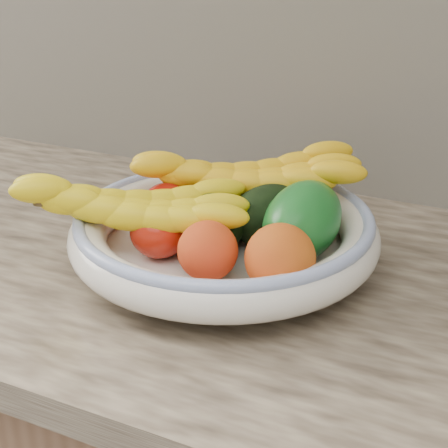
% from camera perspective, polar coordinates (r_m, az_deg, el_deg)
% --- Properties ---
extents(fruit_bowl, '(0.39, 0.39, 0.08)m').
position_cam_1_polar(fruit_bowl, '(0.87, -0.00, -0.69)').
color(fruit_bowl, silver).
rests_on(fruit_bowl, kitchen_counter).
extents(clementine_back_left, '(0.07, 0.07, 0.05)m').
position_cam_1_polar(clementine_back_left, '(0.95, -0.06, 2.00)').
color(clementine_back_left, '#DA4604').
rests_on(clementine_back_left, fruit_bowl).
extents(clementine_back_right, '(0.07, 0.07, 0.05)m').
position_cam_1_polar(clementine_back_right, '(0.94, 5.27, 1.75)').
color(clementine_back_right, '#F86405').
rests_on(clementine_back_right, fruit_bowl).
extents(clementine_back_mid, '(0.06, 0.06, 0.05)m').
position_cam_1_polar(clementine_back_mid, '(0.93, 1.86, 1.40)').
color(clementine_back_mid, '#FF5605').
rests_on(clementine_back_mid, fruit_bowl).
extents(clementine_extra, '(0.06, 0.06, 0.05)m').
position_cam_1_polar(clementine_extra, '(0.91, 1.33, 1.01)').
color(clementine_extra, '#F26005').
rests_on(clementine_extra, fruit_bowl).
extents(tomato_left, '(0.09, 0.09, 0.06)m').
position_cam_1_polar(tomato_left, '(0.91, -4.75, 1.54)').
color(tomato_left, '#AB120C').
rests_on(tomato_left, fruit_bowl).
extents(tomato_near_left, '(0.08, 0.08, 0.07)m').
position_cam_1_polar(tomato_near_left, '(0.84, -5.41, -0.63)').
color(tomato_near_left, '#B51C0C').
rests_on(tomato_near_left, fruit_bowl).
extents(avocado_center, '(0.12, 0.13, 0.07)m').
position_cam_1_polar(avocado_center, '(0.85, -0.84, 0.07)').
color(avocado_center, black).
rests_on(avocado_center, fruit_bowl).
extents(avocado_right, '(0.12, 0.14, 0.08)m').
position_cam_1_polar(avocado_right, '(0.88, 3.74, 0.77)').
color(avocado_right, black).
rests_on(avocado_right, fruit_bowl).
extents(green_mango, '(0.12, 0.14, 0.12)m').
position_cam_1_polar(green_mango, '(0.84, 6.54, 0.23)').
color(green_mango, '#10571A').
rests_on(green_mango, fruit_bowl).
extents(peach_front, '(0.09, 0.09, 0.07)m').
position_cam_1_polar(peach_front, '(0.78, -1.36, -2.24)').
color(peach_front, orange).
rests_on(peach_front, fruit_bowl).
extents(peach_right, '(0.10, 0.10, 0.08)m').
position_cam_1_polar(peach_right, '(0.76, 4.68, -2.88)').
color(peach_right, orange).
rests_on(peach_right, fruit_bowl).
extents(banana_bunch_back, '(0.34, 0.25, 0.09)m').
position_cam_1_polar(banana_bunch_back, '(0.92, 1.84, 3.50)').
color(banana_bunch_back, yellow).
rests_on(banana_bunch_back, fruit_bowl).
extents(banana_bunch_front, '(0.32, 0.24, 0.08)m').
position_cam_1_polar(banana_bunch_front, '(0.85, -7.72, 0.91)').
color(banana_bunch_front, yellow).
rests_on(banana_bunch_front, fruit_bowl).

